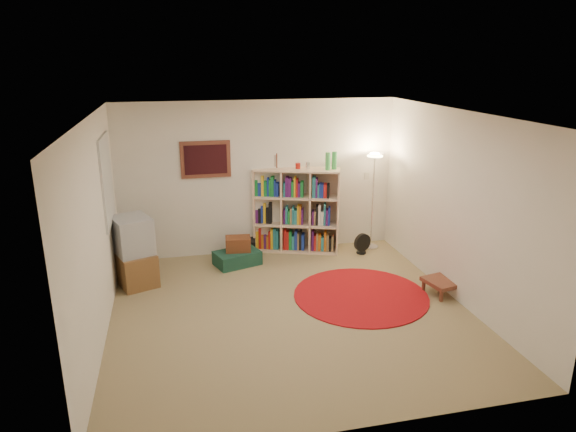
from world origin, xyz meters
name	(u,v)px	position (x,y,z in m)	size (l,w,h in m)	color
room	(286,217)	(-0.05, 0.05, 1.26)	(4.54, 4.54, 2.54)	#917D55
bookshelf	(295,211)	(0.58, 2.14, 0.68)	(1.46, 0.85, 1.69)	#FFD3AA
floor_lamp	(374,169)	(1.87, 1.96, 1.37)	(0.39, 0.39, 1.65)	white
floor_fan	(362,244)	(1.62, 1.72, 0.17)	(0.31, 0.20, 0.35)	black
tv_stand	(134,252)	(-1.98, 1.35, 0.48)	(0.69, 0.81, 1.00)	brown
dvd_box	(142,281)	(-1.90, 1.28, 0.06)	(0.35, 0.29, 0.11)	#ABABB0
suitcase	(237,258)	(-0.47, 1.72, 0.11)	(0.78, 0.63, 0.22)	#163E30
wicker_basket	(238,244)	(-0.44, 1.76, 0.33)	(0.41, 0.32, 0.22)	#5D2B17
duffel_bag	(244,247)	(-0.29, 2.14, 0.13)	(0.41, 0.36, 0.25)	black
red_rug	(361,295)	(1.04, 0.23, 0.01)	(1.84, 1.84, 0.02)	maroon
side_table	(443,282)	(2.16, 0.04, 0.17)	(0.54, 0.54, 0.21)	brown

